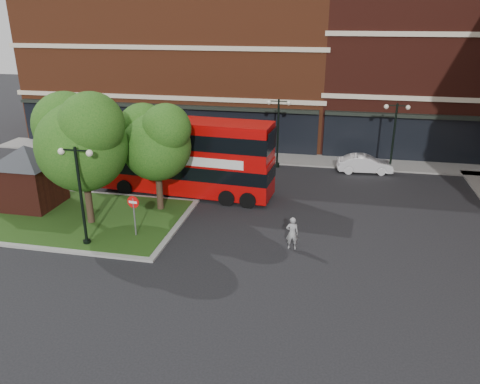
% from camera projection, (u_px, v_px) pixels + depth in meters
% --- Properties ---
extents(ground, '(120.00, 120.00, 0.00)m').
position_uv_depth(ground, '(194.00, 258.00, 21.73)').
color(ground, black).
rests_on(ground, ground).
extents(pavement_far, '(44.00, 3.00, 0.12)m').
position_uv_depth(pavement_far, '(255.00, 157.00, 36.79)').
color(pavement_far, slate).
rests_on(pavement_far, ground).
extents(terrace_far_left, '(26.00, 12.00, 14.00)m').
position_uv_depth(terrace_far_left, '(184.00, 56.00, 42.66)').
color(terrace_far_left, brown).
rests_on(terrace_far_left, ground).
extents(terrace_far_right, '(18.00, 12.00, 16.00)m').
position_uv_depth(terrace_far_right, '(441.00, 48.00, 38.16)').
color(terrace_far_right, '#471911').
rests_on(terrace_far_right, ground).
extents(traffic_island, '(12.60, 7.60, 0.15)m').
position_uv_depth(traffic_island, '(71.00, 217.00, 25.96)').
color(traffic_island, gray).
rests_on(traffic_island, ground).
extents(kiosk, '(6.51, 6.51, 3.60)m').
position_uv_depth(kiosk, '(28.00, 170.00, 26.63)').
color(kiosk, '#471911').
rests_on(kiosk, traffic_island).
extents(tree_island_west, '(5.40, 4.71, 7.21)m').
position_uv_depth(tree_island_west, '(80.00, 137.00, 23.61)').
color(tree_island_west, '#2D2116').
rests_on(tree_island_west, ground).
extents(tree_island_east, '(4.46, 3.90, 6.29)m').
position_uv_depth(tree_island_east, '(155.00, 139.00, 25.51)').
color(tree_island_east, '#2D2116').
rests_on(tree_island_east, ground).
extents(lamp_island, '(1.72, 0.36, 5.00)m').
position_uv_depth(lamp_island, '(80.00, 192.00, 21.93)').
color(lamp_island, black).
rests_on(lamp_island, ground).
extents(lamp_far_left, '(1.72, 0.36, 5.00)m').
position_uv_depth(lamp_far_left, '(278.00, 129.00, 33.59)').
color(lamp_far_left, black).
rests_on(lamp_far_left, ground).
extents(lamp_far_right, '(1.72, 0.36, 5.00)m').
position_uv_depth(lamp_far_right, '(394.00, 135.00, 32.08)').
color(lamp_far_right, black).
rests_on(lamp_far_right, ground).
extents(bus, '(10.96, 3.27, 4.12)m').
position_uv_depth(bus, '(185.00, 152.00, 28.63)').
color(bus, '#AC0706').
rests_on(bus, ground).
extents(woman, '(0.64, 0.46, 1.65)m').
position_uv_depth(woman, '(292.00, 233.00, 22.35)').
color(woman, gray).
rests_on(woman, ground).
extents(car_silver, '(4.25, 2.15, 1.39)m').
position_uv_depth(car_silver, '(229.00, 150.00, 36.40)').
color(car_silver, '#ABACB2').
rests_on(car_silver, ground).
extents(car_white, '(3.96, 1.70, 1.27)m').
position_uv_depth(car_white, '(365.00, 164.00, 33.20)').
color(car_white, white).
rests_on(car_white, ground).
extents(no_entry_sign, '(0.63, 0.12, 2.26)m').
position_uv_depth(no_entry_sign, '(134.00, 208.00, 23.18)').
color(no_entry_sign, slate).
rests_on(no_entry_sign, ground).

